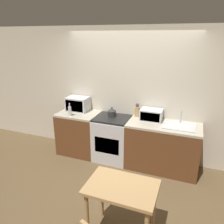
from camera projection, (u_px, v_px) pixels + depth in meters
ground_plane at (108, 184)px, 3.75m from camera, size 16.00×16.00×0.00m
wall_back at (130, 95)px, 4.35m from camera, size 10.00×0.06×2.60m
counter_left_run at (79, 133)px, 4.67m from camera, size 0.83×0.62×0.90m
counter_right_run at (162, 147)px, 4.08m from camera, size 1.31×0.62×0.90m
stove_range at (112, 138)px, 4.41m from camera, size 0.69×0.62×0.90m
kettle at (112, 112)px, 4.30m from camera, size 0.17×0.17×0.19m
microwave at (78, 104)px, 4.60m from camera, size 0.45×0.33×0.29m
bottle at (70, 111)px, 4.33m from camera, size 0.06×0.06×0.26m
knife_block at (137, 112)px, 4.28m from camera, size 0.09×0.07×0.26m
toaster_oven at (151, 115)px, 4.11m from camera, size 0.41×0.29×0.21m
sink_basin at (179, 126)px, 3.84m from camera, size 0.55×0.42×0.24m
dining_table at (122, 195)px, 2.58m from camera, size 0.83×0.56×0.76m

